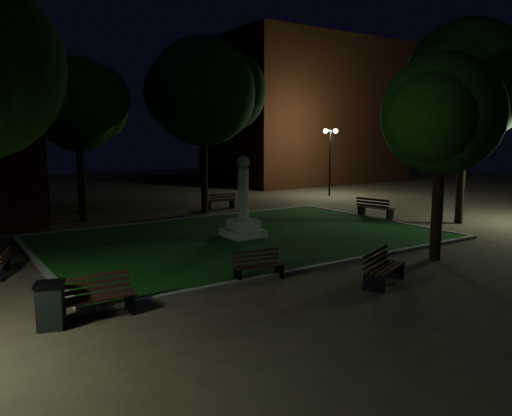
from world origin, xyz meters
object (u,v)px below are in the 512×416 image
Objects in this scene: monument at (243,215)px; bench_near_left at (258,266)px; bench_west_near at (96,298)px; bench_right_side at (375,208)px; trash_bin at (50,305)px; bench_far_side at (221,202)px; bench_near_right at (382,269)px.

monument reaches higher than bench_near_left.
bench_near_left is 4.76m from bench_west_near.
trash_bin reaches higher than bench_right_side.
bench_far_side is at bearing 51.06° from bench_west_near.
bench_west_near is at bearing -143.70° from monument.
monument is at bearing 81.32° from bench_right_side.
bench_west_near is 1.00m from trash_bin.
bench_near_left is at bearing -118.09° from monument.
bench_far_side is at bearing 55.88° from bench_near_right.
bench_near_left is (-2.65, -4.95, -0.57)m from monument.
bench_far_side is at bearing 22.83° from bench_right_side.
bench_west_near is 1.06× the size of bench_far_side.
monument is 3.17× the size of trash_bin.
bench_near_right is at bearing 121.30° from bench_right_side.
monument is 8.12m from bench_right_side.
trash_bin reaches higher than bench_near_left.
bench_west_near is at bearing 144.15° from bench_near_right.
bench_west_near is 16.63m from bench_far_side.
bench_far_side is at bearing 66.48° from monument.
bench_near_left is 0.85× the size of bench_near_right.
monument is 10.05m from trash_bin.
bench_west_near reaches higher than bench_far_side.
bench_right_side is at bearing 22.42° from bench_near_right.
bench_near_right is 7.55m from bench_west_near.
bench_near_right is (-0.07, -7.29, -0.51)m from monument.
bench_near_right is 1.05× the size of bench_west_near.
bench_near_right is 15.05m from bench_far_side.
bench_near_left is 13.67m from bench_far_side.
bench_right_side is (10.73, 5.51, 0.08)m from bench_near_left.
bench_right_side is (15.47, 5.99, 0.02)m from bench_west_near.
bench_right_side is at bearing 131.66° from bench_far_side.
bench_west_near is at bearing -164.73° from bench_near_left.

